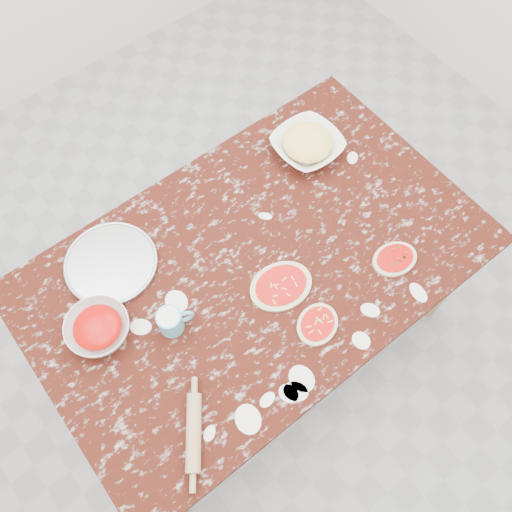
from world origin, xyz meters
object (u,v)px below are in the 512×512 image
object	(u,v)px
flour_mug	(171,321)
rolling_pin	(194,433)
cheese_bowl	(307,145)
pizza_tray	(111,264)
worktable	(256,272)
sauce_bowl	(98,329)

from	to	relation	value
flour_mug	rolling_pin	distance (m)	0.36
cheese_bowl	pizza_tray	bearing A→B (deg)	177.19
cheese_bowl	rolling_pin	bearing A→B (deg)	-147.80
flour_mug	worktable	bearing A→B (deg)	2.72
flour_mug	cheese_bowl	bearing A→B (deg)	18.92
sauce_bowl	cheese_bowl	size ratio (longest dim) A/B	0.83
pizza_tray	sauce_bowl	world-z (taller)	sauce_bowl
worktable	sauce_bowl	world-z (taller)	sauce_bowl
worktable	rolling_pin	size ratio (longest dim) A/B	7.00
pizza_tray	sauce_bowl	size ratio (longest dim) A/B	1.51
cheese_bowl	flour_mug	world-z (taller)	flour_mug
pizza_tray	cheese_bowl	world-z (taller)	cheese_bowl
worktable	rolling_pin	xyz separation A→B (m)	(-0.51, -0.34, 0.11)
worktable	sauce_bowl	bearing A→B (deg)	168.55
flour_mug	pizza_tray	bearing A→B (deg)	97.56
pizza_tray	flour_mug	xyz separation A→B (m)	(0.04, -0.32, 0.04)
pizza_tray	sauce_bowl	xyz separation A→B (m)	(-0.16, -0.19, 0.03)
pizza_tray	worktable	bearing A→B (deg)	-37.11
rolling_pin	cheese_bowl	bearing A→B (deg)	32.20
pizza_tray	rolling_pin	size ratio (longest dim) A/B	1.40
worktable	cheese_bowl	distance (m)	0.54
cheese_bowl	rolling_pin	world-z (taller)	cheese_bowl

